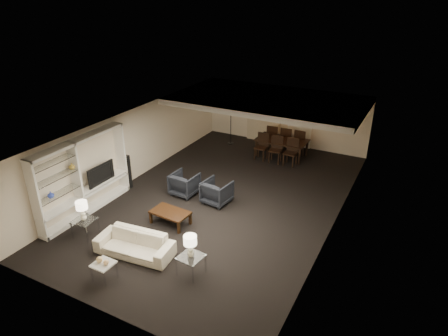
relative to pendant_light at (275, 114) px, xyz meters
name	(u,v)px	position (x,y,z in m)	size (l,w,h in m)	color
floor	(224,199)	(-0.30, -3.50, -1.92)	(11.00, 11.00, 0.00)	black
ceiling	(224,125)	(-0.30, -3.50, 0.58)	(7.00, 11.00, 0.02)	silver
wall_back	(285,116)	(-0.30, 2.00, -0.67)	(7.00, 0.02, 2.50)	beige
wall_front	(96,265)	(-0.30, -9.00, -0.67)	(7.00, 0.02, 2.50)	beige
wall_left	(135,144)	(-3.80, -3.50, -0.67)	(0.02, 11.00, 2.50)	beige
wall_right	(337,188)	(3.20, -3.50, -0.67)	(0.02, 11.00, 2.50)	beige
ceiling_soffit	(268,100)	(-0.30, 0.00, 0.48)	(7.00, 4.00, 0.20)	silver
curtains	(264,114)	(-1.20, 1.92, -0.72)	(1.50, 0.12, 2.40)	beige
door	(300,123)	(0.40, 1.97, -0.87)	(0.90, 0.05, 2.10)	silver
painting	(335,116)	(1.80, 1.96, -0.37)	(0.95, 0.04, 0.65)	#142D38
media_unit	(83,177)	(-3.61, -6.10, -0.74)	(0.38, 3.40, 2.35)	white
pendant_light	(275,114)	(0.00, 0.00, 0.00)	(0.52, 0.52, 0.24)	#D8591E
sofa	(134,244)	(-1.00, -7.10, -1.63)	(2.02, 0.79, 0.59)	beige
coffee_table	(170,218)	(-1.00, -5.50, -1.72)	(1.11, 0.65, 0.40)	black
armchair_left	(185,184)	(-1.60, -3.80, -1.54)	(0.80, 0.82, 0.75)	black
armchair_right	(217,192)	(-0.40, -3.80, -1.54)	(0.80, 0.82, 0.75)	black
side_table_left	(85,228)	(-2.70, -7.10, -1.66)	(0.55, 0.55, 0.52)	white
side_table_right	(191,265)	(0.70, -7.10, -1.66)	(0.55, 0.55, 0.52)	white
table_lamp_left	(82,211)	(-2.70, -7.10, -1.12)	(0.31, 0.31, 0.57)	#EBE5C6
table_lamp_right	(190,246)	(0.70, -7.10, -1.12)	(0.31, 0.31, 0.57)	#F3EECD
marble_table	(104,271)	(-1.00, -8.20, -1.69)	(0.46, 0.46, 0.46)	silver
gold_gourd_a	(99,259)	(-1.10, -8.20, -1.38)	(0.15, 0.15, 0.15)	#E0B877
gold_gourd_b	(106,262)	(-0.90, -8.20, -1.39)	(0.13, 0.13, 0.13)	#ECB97C
television	(98,173)	(-3.58, -5.53, -0.87)	(0.14, 1.05, 0.60)	black
vase_blue	(51,195)	(-3.61, -7.28, -0.77)	(0.18, 0.18, 0.19)	#2A3FB6
vase_amber	(72,166)	(-3.61, -6.43, -0.27)	(0.17, 0.17, 0.18)	gold
floor_speaker	(129,172)	(-3.50, -4.29, -1.33)	(0.13, 0.13, 1.18)	black
dining_table	(281,148)	(0.11, 0.63, -1.57)	(2.00, 1.11, 0.70)	black
chair_nl	(261,147)	(-0.49, -0.02, -1.40)	(0.48, 0.48, 1.04)	black
chair_nm	(275,150)	(0.11, -0.02, -1.40)	(0.48, 0.48, 1.04)	black
chair_nr	(290,153)	(0.71, -0.02, -1.40)	(0.48, 0.48, 1.04)	black
chair_fl	(273,137)	(-0.49, 1.28, -1.40)	(0.48, 0.48, 1.04)	black
chair_fm	(287,139)	(0.11, 1.28, -1.40)	(0.48, 0.48, 1.04)	black
chair_fr	(301,141)	(0.71, 1.28, -1.40)	(0.48, 0.48, 1.04)	black
floor_lamp	(231,123)	(-2.31, 0.96, -0.98)	(0.27, 0.27, 1.88)	black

